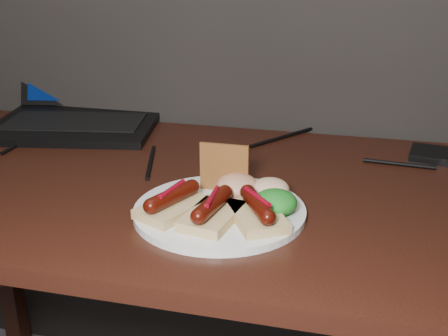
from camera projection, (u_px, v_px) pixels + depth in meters
desk at (187, 224)px, 1.08m from camera, size 1.40×0.70×0.75m
laptop at (81, 102)px, 1.39m from camera, size 0.44×0.43×0.25m
hard_drive at (442, 156)px, 1.15m from camera, size 0.14×0.10×0.02m
desk_cables at (202, 148)px, 1.21m from camera, size 0.88×0.41×0.01m
plate at (220, 211)px, 0.91m from camera, size 0.31×0.31×0.01m
bread_sausage_left at (173, 203)px, 0.89m from camera, size 0.11×0.13×0.04m
bread_sausage_center at (212, 211)px, 0.86m from camera, size 0.09×0.13×0.04m
bread_sausage_right at (257, 211)px, 0.86m from camera, size 0.12×0.13×0.04m
crispbread at (224, 168)px, 0.96m from camera, size 0.09×0.01×0.08m
salad_greens at (275, 202)px, 0.89m from camera, size 0.07×0.07×0.04m
salsa_mound at (237, 186)px, 0.95m from camera, size 0.07×0.07×0.04m
coleslaw_mound at (270, 189)px, 0.94m from camera, size 0.06×0.06×0.04m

